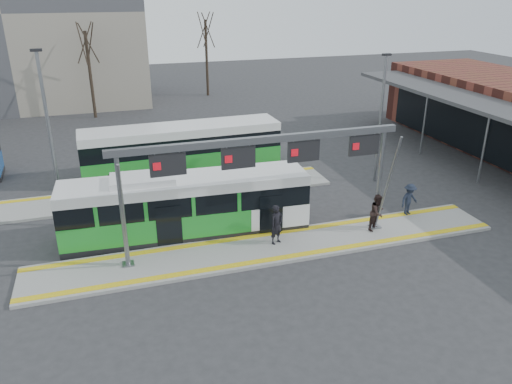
{
  "coord_description": "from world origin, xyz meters",
  "views": [
    {
      "loc": [
        -6.84,
        -19.15,
        11.35
      ],
      "look_at": [
        0.14,
        3.0,
        1.64
      ],
      "focal_mm": 35.0,
      "sensor_mm": 36.0,
      "label": 1
    }
  ],
  "objects_px": {
    "passenger_a": "(277,224)",
    "gantry": "(264,160)",
    "passenger_c": "(409,199)",
    "hero_bus": "(186,206)",
    "passenger_b": "(377,212)"
  },
  "relations": [
    {
      "from": "hero_bus",
      "to": "gantry",
      "type": "bearing_deg",
      "value": -34.99
    },
    {
      "from": "gantry",
      "to": "passenger_a",
      "type": "bearing_deg",
      "value": -1.81
    },
    {
      "from": "passenger_b",
      "to": "passenger_c",
      "type": "xyz_separation_m",
      "value": [
        2.49,
        1.04,
        -0.07
      ]
    },
    {
      "from": "passenger_a",
      "to": "passenger_c",
      "type": "height_order",
      "value": "passenger_a"
    },
    {
      "from": "passenger_c",
      "to": "passenger_a",
      "type": "bearing_deg",
      "value": 170.58
    },
    {
      "from": "passenger_c",
      "to": "hero_bus",
      "type": "bearing_deg",
      "value": 156.12
    },
    {
      "from": "passenger_b",
      "to": "hero_bus",
      "type": "bearing_deg",
      "value": 134.61
    },
    {
      "from": "gantry",
      "to": "passenger_b",
      "type": "distance_m",
      "value": 6.61
    },
    {
      "from": "passenger_a",
      "to": "gantry",
      "type": "bearing_deg",
      "value": 152.19
    },
    {
      "from": "passenger_a",
      "to": "passenger_b",
      "type": "height_order",
      "value": "passenger_a"
    },
    {
      "from": "passenger_a",
      "to": "passenger_c",
      "type": "relative_size",
      "value": 1.11
    },
    {
      "from": "passenger_b",
      "to": "passenger_c",
      "type": "distance_m",
      "value": 2.7
    },
    {
      "from": "hero_bus",
      "to": "passenger_a",
      "type": "relative_size",
      "value": 6.21
    },
    {
      "from": "gantry",
      "to": "passenger_b",
      "type": "bearing_deg",
      "value": -1.92
    },
    {
      "from": "gantry",
      "to": "passenger_b",
      "type": "xyz_separation_m",
      "value": [
        5.76,
        -0.19,
        -3.23
      ]
    }
  ]
}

